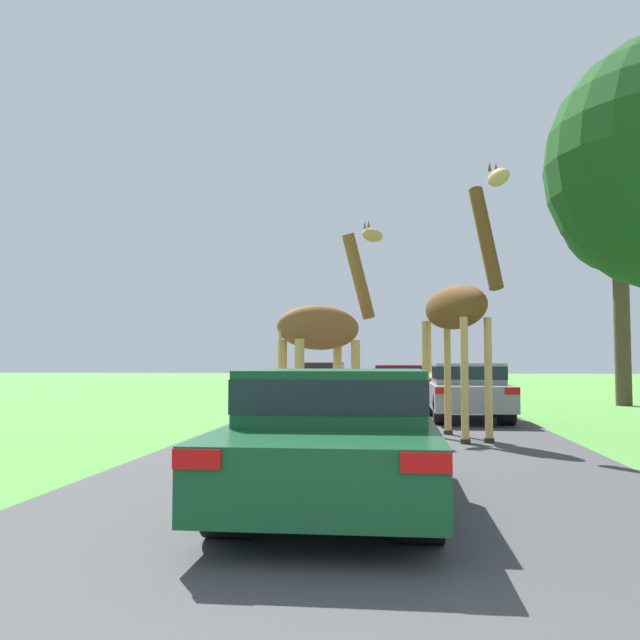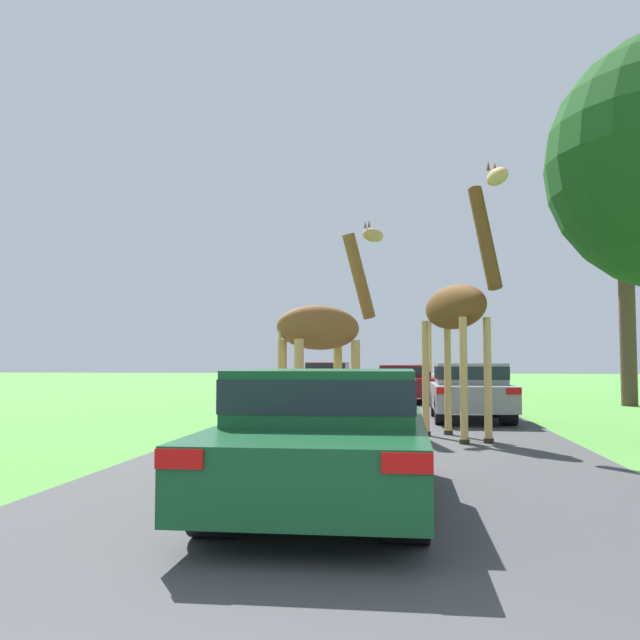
# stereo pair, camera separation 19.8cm
# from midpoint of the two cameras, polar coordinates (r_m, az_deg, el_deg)

# --- Properties ---
(road) EXTENTS (7.17, 120.00, 0.00)m
(road) POSITION_cam_midpoint_polar(r_m,az_deg,el_deg) (31.52, 5.55, -6.15)
(road) COLOR #424244
(road) RESTS_ON ground
(giraffe_near_road) EXTENTS (2.36, 2.18, 4.57)m
(giraffe_near_road) POSITION_cam_midpoint_polar(r_m,az_deg,el_deg) (14.05, -0.10, -0.98)
(giraffe_near_road) COLOR tan
(giraffe_near_road) RESTS_ON ground
(giraffe_companion) EXTENTS (1.61, 2.71, 4.99)m
(giraffe_companion) POSITION_cam_midpoint_polar(r_m,az_deg,el_deg) (13.17, 11.18, 0.99)
(giraffe_companion) COLOR tan
(giraffe_companion) RESTS_ON ground
(car_lead_maroon) EXTENTS (1.98, 4.63, 1.40)m
(car_lead_maroon) POSITION_cam_midpoint_polar(r_m,az_deg,el_deg) (7.14, 0.65, -9.41)
(car_lead_maroon) COLOR #144C28
(car_lead_maroon) RESTS_ON ground
(car_queue_right) EXTENTS (2.00, 4.16, 1.33)m
(car_queue_right) POSITION_cam_midpoint_polar(r_m,az_deg,el_deg) (25.00, 6.60, -5.23)
(car_queue_right) COLOR maroon
(car_queue_right) RESTS_ON ground
(car_queue_left) EXTENTS (1.83, 4.68, 1.42)m
(car_queue_left) POSITION_cam_midpoint_polar(r_m,az_deg,el_deg) (28.99, 0.05, -4.90)
(car_queue_left) COLOR #561914
(car_queue_left) RESTS_ON ground
(car_far_ahead) EXTENTS (1.86, 3.94, 1.43)m
(car_far_ahead) POSITION_cam_midpoint_polar(r_m,az_deg,el_deg) (17.46, 12.04, -5.75)
(car_far_ahead) COLOR gray
(car_far_ahead) RESTS_ON ground
(tree_right_cluster) EXTENTS (3.76, 3.76, 8.21)m
(tree_right_cluster) POSITION_cam_midpoint_polar(r_m,az_deg,el_deg) (25.20, 23.68, 7.69)
(tree_right_cluster) COLOR #4C3828
(tree_right_cluster) RESTS_ON ground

